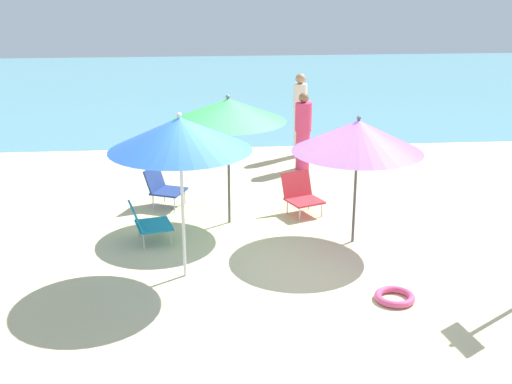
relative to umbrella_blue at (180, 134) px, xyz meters
The scene contains 11 objects.
ground_plane 2.24m from the umbrella_blue, 27.65° to the left, with size 40.00×40.00×0.00m, color beige.
sea_water 14.48m from the umbrella_blue, 85.60° to the left, with size 40.00×16.00×0.01m, color #5693A3.
umbrella_blue is the anchor object (origin of this frame).
umbrella_green 1.93m from the umbrella_blue, 70.09° to the left, with size 1.72×1.72×2.00m.
umbrella_purple 2.58m from the umbrella_blue, 20.77° to the left, with size 1.82×1.82×1.85m.
beach_chair_a 2.00m from the umbrella_blue, 116.02° to the left, with size 0.67×0.66×0.58m.
beach_chair_b 3.21m from the umbrella_blue, 49.68° to the left, with size 0.69×0.73×0.65m.
beach_chair_c 3.07m from the umbrella_blue, 98.61° to the left, with size 0.72×0.69×0.65m.
person_a 6.07m from the umbrella_blue, 67.39° to the left, with size 0.28×0.28×1.73m.
person_b 5.19m from the umbrella_blue, 64.01° to the left, with size 0.32×0.32×1.51m.
swim_ring 3.21m from the umbrella_blue, 19.46° to the right, with size 0.48×0.48×0.09m, color #E54C7F.
Camera 1 is at (-0.85, -8.24, 3.73)m, focal length 45.98 mm.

